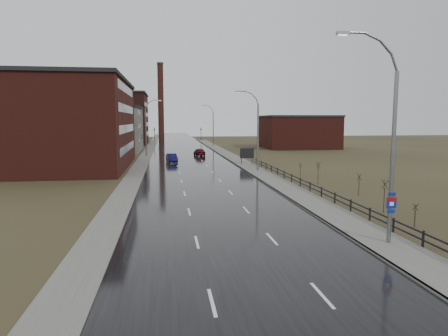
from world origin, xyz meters
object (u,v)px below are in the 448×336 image
object	(u,v)px
streetlight_main	(388,142)
billboard	(247,154)
car_far	(199,152)
car_near	(172,158)

from	to	relation	value
streetlight_main	billboard	size ratio (longest dim) A/B	4.50
streetlight_main	car_far	distance (m)	60.75
streetlight_main	car_near	size ratio (longest dim) A/B	2.65
streetlight_main	car_near	xyz separation A→B (m)	(-11.60, 47.80, -5.31)
streetlight_main	billboard	xyz separation A→B (m)	(0.63, 43.12, -4.26)
car_near	car_far	world-z (taller)	car_far
car_far	streetlight_main	bearing A→B (deg)	89.22
streetlight_main	billboard	world-z (taller)	streetlight_main
car_near	car_far	xyz separation A→B (m)	(5.80, 12.44, 0.03)
streetlight_main	car_near	bearing A→B (deg)	103.64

